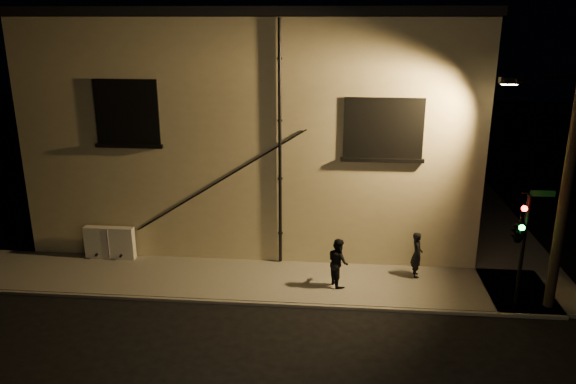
# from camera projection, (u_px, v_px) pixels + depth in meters

# --- Properties ---
(ground) EXTENTS (90.00, 90.00, 0.00)m
(ground) POSITION_uv_depth(u_px,v_px,m) (329.00, 307.00, 17.12)
(ground) COLOR black
(sidewalk) EXTENTS (21.00, 16.00, 0.12)m
(sidewalk) POSITION_uv_depth(u_px,v_px,m) (364.00, 250.00, 21.17)
(sidewalk) COLOR slate
(sidewalk) RESTS_ON ground
(building) EXTENTS (16.20, 12.23, 8.80)m
(building) POSITION_uv_depth(u_px,v_px,m) (267.00, 113.00, 24.60)
(building) COLOR beige
(building) RESTS_ON ground
(utility_cabinet) EXTENTS (1.80, 0.30, 1.18)m
(utility_cabinet) POSITION_uv_depth(u_px,v_px,m) (110.00, 243.00, 20.16)
(utility_cabinet) COLOR silver
(utility_cabinet) RESTS_ON sidewalk
(pedestrian_a) EXTENTS (0.40, 0.59, 1.57)m
(pedestrian_a) POSITION_uv_depth(u_px,v_px,m) (417.00, 254.00, 18.69)
(pedestrian_a) COLOR black
(pedestrian_a) RESTS_ON sidewalk
(pedestrian_b) EXTENTS (0.87, 0.96, 1.60)m
(pedestrian_b) POSITION_uv_depth(u_px,v_px,m) (338.00, 262.00, 18.08)
(pedestrian_b) COLOR black
(pedestrian_b) RESTS_ON sidewalk
(traffic_signal) EXTENTS (1.39, 2.14, 3.63)m
(traffic_signal) POSITION_uv_depth(u_px,v_px,m) (519.00, 230.00, 16.29)
(traffic_signal) COLOR black
(traffic_signal) RESTS_ON sidewalk
(streetlamp_pole) EXTENTS (2.03, 1.39, 7.33)m
(streetlamp_pole) POSITION_uv_depth(u_px,v_px,m) (562.00, 186.00, 15.94)
(streetlamp_pole) COLOR black
(streetlamp_pole) RESTS_ON ground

